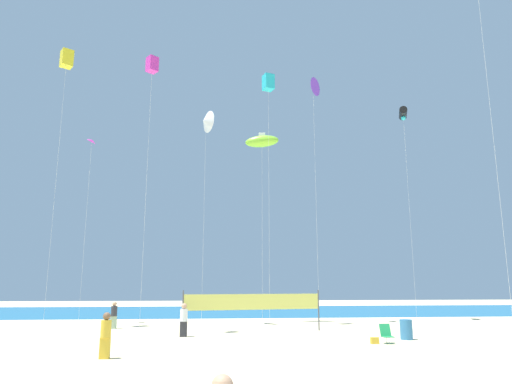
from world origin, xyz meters
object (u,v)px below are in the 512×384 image
Objects in this scene: kite_lime_inflatable at (262,141)px; kite_white_delta at (206,121)px; beachgoer_white_shirt at (184,319)px; beach_handbag at (375,341)px; trash_barrel at (406,330)px; kite_cyan_box at (268,83)px; kite_violet_delta at (313,88)px; volleyball_net at (253,303)px; kite_magenta_diamond at (92,143)px; beachgoer_charcoal_shirt at (114,314)px; folding_beach_chair at (386,333)px; kite_black_tube at (403,114)px; beachgoer_mustard_shirt at (106,334)px; kite_magenta_box at (152,65)px; kite_yellow_box at (67,59)px.

kite_lime_inflatable is 0.94× the size of kite_white_delta.
beachgoer_white_shirt is 9.92m from beach_handbag.
trash_barrel is 0.06× the size of kite_cyan_box.
kite_lime_inflatable reaches higher than beach_handbag.
kite_violet_delta is (-0.09, 11.13, 17.76)m from beach_handbag.
kite_lime_inflatable is at bearing 79.51° from volleyball_net.
kite_magenta_diamond reaches higher than trash_barrel.
kite_magenta_diamond is (-3.09, 3.55, 12.27)m from beachgoer_charcoal_shirt.
beachgoer_white_shirt is 1.05× the size of beachgoer_charcoal_shirt.
beach_handbag is (-0.64, -0.13, -0.31)m from folding_beach_chair.
kite_lime_inflatable is 12.16m from kite_black_tube.
beachgoer_charcoal_shirt is at bearing 148.35° from beach_handbag.
kite_white_delta is at bearing -13.00° from kite_magenta_diamond.
beachgoer_charcoal_shirt is 1.87× the size of folding_beach_chair.
kite_magenta_diamond is 0.73× the size of kite_violet_delta.
kite_cyan_box is at bearing 61.52° from beachgoer_charcoal_shirt.
kite_white_delta is (0.79, 6.41, 13.52)m from beachgoer_white_shirt.
beachgoer_mustard_shirt is at bearing -23.48° from beachgoer_charcoal_shirt.
beachgoer_mustard_shirt is at bearing -140.79° from kite_black_tube.
kite_magenta_box is 0.98× the size of kite_black_tube.
kite_magenta_box is (-12.31, 4.75, 15.64)m from folding_beach_chair.
kite_magenta_diamond is at bearing 141.36° from folding_beach_chair.
beachgoer_white_shirt is 0.10× the size of kite_magenta_box.
kite_black_tube is (11.61, 3.12, -0.83)m from kite_cyan_box.
kite_black_tube is 1.11× the size of kite_white_delta.
kite_cyan_box is 4.13m from kite_violet_delta.
kite_black_tube is (7.14, 12.47, 16.09)m from folding_beach_chair.
kite_cyan_box is at bearing 41.45° from beachgoer_white_shirt.
folding_beach_chair is 0.05× the size of kite_black_tube.
beachgoer_charcoal_shirt is at bearing -5.20° from kite_yellow_box.
kite_violet_delta is 18.28m from kite_yellow_box.
kite_magenta_box is at bearing -126.38° from beachgoer_mustard_shirt.
kite_lime_inflatable reaches higher than beachgoer_mustard_shirt.
volleyball_net is 0.60× the size of kite_magenta_diamond.
folding_beach_chair is at bearing -86.21° from kite_violet_delta.
kite_magenta_box is (5.26, -7.20, 2.94)m from kite_magenta_diamond.
beachgoer_white_shirt is 4.63× the size of beach_handbag.
folding_beach_chair is at bearing -42.57° from volleyball_net.
beachgoer_white_shirt is at bearing -140.72° from kite_violet_delta.
kite_magenta_box is at bearing 165.98° from trash_barrel.
beach_handbag is at bearing -71.63° from kite_lime_inflatable.
beachgoer_white_shirt is 4.38m from volleyball_net.
trash_barrel is (16.02, -7.11, -0.39)m from beachgoer_charcoal_shirt.
volleyball_net reaches higher than beachgoer_mustard_shirt.
beach_handbag is at bearing -46.52° from volleyball_net.
kite_black_tube reaches higher than kite_magenta_box.
kite_white_delta is 10.64m from kite_yellow_box.
beachgoer_mustard_shirt is (-2.51, -6.97, -0.02)m from beachgoer_white_shirt.
kite_cyan_box is at bearing 111.16° from folding_beach_chair.
beachgoer_white_shirt is 6.73m from beachgoer_charcoal_shirt.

